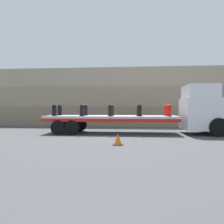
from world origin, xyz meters
The scene contains 18 objects.
ground_plane centered at (0.00, 0.00, 0.00)m, with size 120.00×120.00×0.00m, color #474749.
rock_cliff centered at (0.00, 6.82, 2.69)m, with size 60.00×3.30×5.39m.
truck_cab centered at (5.98, 0.00, 1.57)m, with size 2.57×2.68×3.11m.
flatbed_trailer centered at (-0.67, 0.00, 0.93)m, with size 8.53×2.54×1.16m.
fire_hydrant_black_near_0 centered at (-3.67, -0.54, 1.52)m, with size 0.36×0.59×0.75m.
fire_hydrant_black_far_0 centered at (-3.67, 0.54, 1.52)m, with size 0.36×0.59×0.75m.
fire_hydrant_black_near_1 centered at (-1.83, -0.54, 1.52)m, with size 0.36×0.59×0.75m.
fire_hydrant_black_far_1 centered at (-1.83, 0.54, 1.52)m, with size 0.36×0.59×0.75m.
fire_hydrant_black_near_2 centered at (0.00, -0.54, 1.52)m, with size 0.36×0.59×0.75m.
fire_hydrant_black_far_2 centered at (0.00, 0.54, 1.52)m, with size 0.36×0.59×0.75m.
fire_hydrant_black_near_3 centered at (1.83, -0.54, 1.52)m, with size 0.36×0.59×0.75m.
fire_hydrant_black_far_3 centered at (1.83, 0.54, 1.52)m, with size 0.36×0.59×0.75m.
fire_hydrant_red_near_4 centered at (3.67, -0.54, 1.52)m, with size 0.36×0.59×0.75m.
fire_hydrant_red_far_4 centered at (3.67, 0.54, 1.52)m, with size 0.36×0.59×0.75m.
cargo_strap_rear centered at (-1.83, 0.00, 1.92)m, with size 0.05×2.63×0.01m.
cargo_strap_middle centered at (0.00, 0.00, 1.92)m, with size 0.05×2.63×0.01m.
cargo_strap_front centered at (1.83, 0.00, 1.92)m, with size 0.05×2.63×0.01m.
traffic_cone centered at (0.73, -4.51, 0.25)m, with size 0.46×0.46×0.51m.
Camera 1 is at (1.33, -14.33, 1.68)m, focal length 35.00 mm.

